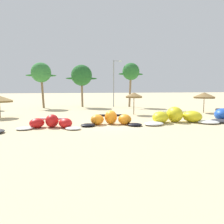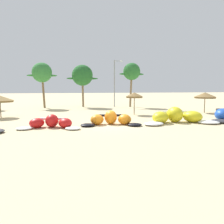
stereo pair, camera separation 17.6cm
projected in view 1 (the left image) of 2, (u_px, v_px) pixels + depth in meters
The scene contains 10 objects.
ground_plane at pixel (111, 125), 20.43m from camera, with size 260.00×260.00×0.00m, color beige.
kite_left at pixel (51, 123), 18.95m from camera, with size 5.58×3.19×1.15m.
kite_left_of_center at pixel (111, 119), 20.61m from camera, with size 5.85×3.17×1.33m.
kite_center at pixel (176, 117), 21.83m from camera, with size 7.94×3.89×1.56m.
beach_umbrella_middle at pixel (134, 95), 28.22m from camera, with size 2.22×2.22×2.88m.
beach_umbrella_near_palms at pixel (204, 95), 30.37m from camera, with size 2.95×2.95×2.85m.
palm_left at pixel (41, 73), 37.24m from camera, with size 5.07×3.38×7.79m.
palm_left_of_gap at pixel (82, 76), 39.42m from camera, with size 5.67×3.78×7.63m.
palm_center_left at pixel (131, 72), 39.55m from camera, with size 4.65×3.10×7.98m.
lamppost_west_center at pixel (114, 81), 39.81m from camera, with size 1.68×0.24×8.49m.
Camera 1 is at (-4.48, -19.67, 3.46)m, focal length 34.96 mm.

